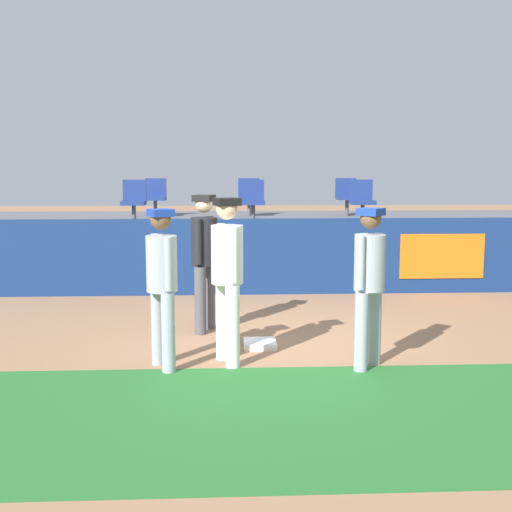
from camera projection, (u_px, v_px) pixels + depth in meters
name	position (u px, v px, depth m)	size (l,w,h in m)	color
ground_plane	(268.00, 346.00, 7.99)	(60.00, 60.00, 0.00)	#936B4C
grass_foreground_strip	(285.00, 416.00, 5.72)	(18.00, 2.80, 0.01)	#26662B
first_base	(260.00, 344.00, 7.92)	(0.40, 0.40, 0.08)	white
player_fielder_home	(227.00, 269.00, 7.14)	(0.45, 0.60, 1.87)	white
player_runner_visitor	(162.00, 277.00, 6.96)	(0.45, 0.45, 1.76)	#9EA3AD
player_coach_visitor	(369.00, 276.00, 6.99)	(0.47, 0.47, 1.77)	#9EA3AD
player_umpire	(204.00, 253.00, 8.56)	(0.45, 0.49, 1.84)	#4C4C51
field_wall	(256.00, 256.00, 11.23)	(18.00, 0.26, 1.32)	navy
bleacher_platform	(250.00, 244.00, 13.78)	(18.00, 4.80, 1.13)	#59595E
seat_back_left	(155.00, 195.00, 14.21)	(0.46, 0.44, 0.84)	#4C4C51
seat_back_right	(347.00, 195.00, 14.41)	(0.47, 0.44, 0.84)	#4C4C51
seat_back_center	(249.00, 195.00, 14.31)	(0.48, 0.44, 0.84)	#4C4C51
seat_front_right	(362.00, 198.00, 12.63)	(0.46, 0.44, 0.84)	#4C4C51
seat_front_center	(253.00, 199.00, 12.53)	(0.45, 0.44, 0.84)	#4C4C51
seat_front_left	(134.00, 199.00, 12.42)	(0.45, 0.44, 0.84)	#4C4C51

